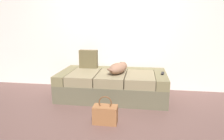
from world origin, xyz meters
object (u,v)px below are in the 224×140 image
dog_tan (118,68)px  tv_remote (163,73)px  handbag (105,114)px  couch (112,85)px  throw_pillow (89,59)px

dog_tan → tv_remote: (0.74, 0.07, -0.08)m
dog_tan → handbag: bearing=-94.2°
couch → handbag: size_ratio=4.90×
couch → throw_pillow: (-0.50, 0.27, 0.40)m
dog_tan → handbag: dog_tan is taller
throw_pillow → couch: bearing=-28.9°
couch → dog_tan: 0.35m
tv_remote → throw_pillow: size_ratio=0.44×
couch → throw_pillow: bearing=151.1°
couch → dog_tan: size_ratio=3.53×
dog_tan → throw_pillow: size_ratio=1.54×
handbag → tv_remote: bearing=50.3°
couch → handbag: (0.05, -0.98, -0.10)m
couch → tv_remote: (0.86, -0.00, 0.24)m
throw_pillow → tv_remote: bearing=-11.5°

